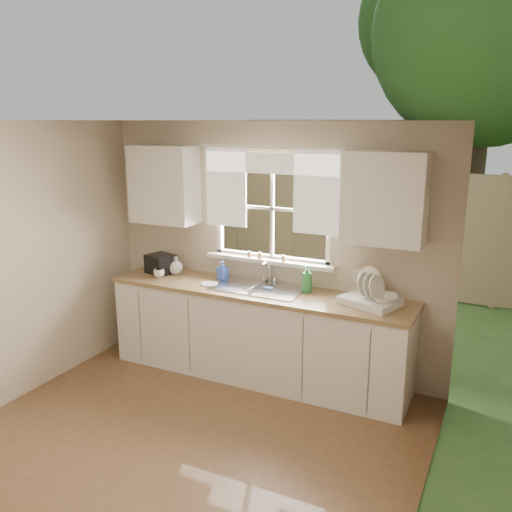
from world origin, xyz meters
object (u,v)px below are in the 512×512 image
at_px(dish_rack, 370,298).
at_px(soap_bottle_a, 307,279).
at_px(cup, 159,273).
at_px(black_appliance, 161,264).

height_order(dish_rack, soap_bottle_a, dish_rack).
bearing_deg(dish_rack, soap_bottle_a, 172.33).
bearing_deg(soap_bottle_a, dish_rack, -10.65).
bearing_deg(cup, soap_bottle_a, -13.38).
bearing_deg(cup, black_appliance, 98.39).
bearing_deg(dish_rack, black_appliance, 179.42).
xyz_separation_m(dish_rack, cup, (-2.19, -0.13, -0.02)).
xyz_separation_m(soap_bottle_a, black_appliance, (-1.64, -0.06, -0.03)).
xyz_separation_m(dish_rack, black_appliance, (-2.28, 0.02, 0.04)).
distance_m(soap_bottle_a, cup, 1.58).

